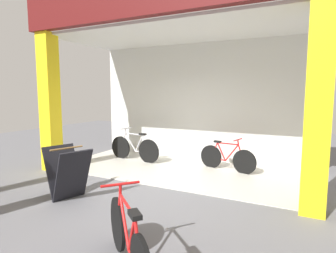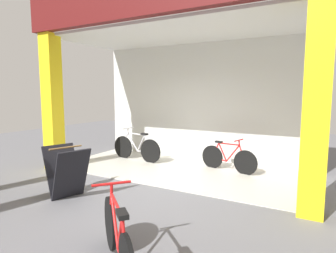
% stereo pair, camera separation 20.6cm
% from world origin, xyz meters
% --- Properties ---
extents(ground_plane, '(20.18, 20.18, 0.00)m').
position_xyz_m(ground_plane, '(0.00, 0.00, 0.00)').
color(ground_plane, slate).
rests_on(ground_plane, ground).
extents(shop_facade, '(6.29, 2.94, 4.02)m').
position_xyz_m(shop_facade, '(0.00, 1.43, 2.17)').
color(shop_facade, beige).
rests_on(shop_facade, ground).
extents(bicycle_inside_0, '(1.64, 0.45, 0.90)m').
position_xyz_m(bicycle_inside_0, '(-1.54, 1.63, 0.36)').
color(bicycle_inside_0, black).
rests_on(bicycle_inside_0, ground).
extents(bicycle_inside_1, '(1.44, 0.44, 0.81)m').
position_xyz_m(bicycle_inside_1, '(1.01, 1.80, 0.32)').
color(bicycle_inside_1, black).
rests_on(bicycle_inside_1, ground).
extents(bicycle_parked_0, '(1.25, 1.08, 0.88)m').
position_xyz_m(bicycle_parked_0, '(1.14, -2.51, 0.35)').
color(bicycle_parked_0, black).
rests_on(bicycle_parked_0, ground).
extents(sandwich_board_sign, '(0.93, 0.81, 0.93)m').
position_xyz_m(sandwich_board_sign, '(-1.03, -1.25, 0.46)').
color(sandwich_board_sign, black).
rests_on(sandwich_board_sign, ground).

